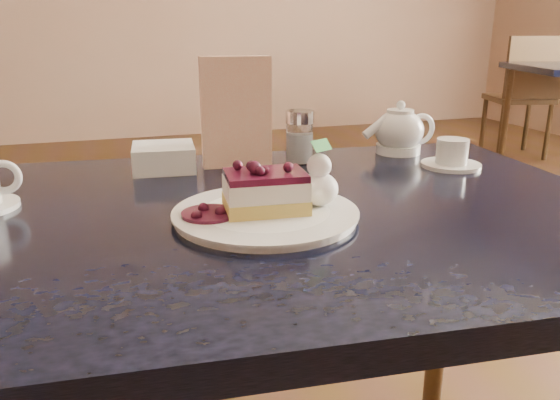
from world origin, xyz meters
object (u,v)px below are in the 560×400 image
object	(u,v)px
main_table	(260,254)
cheesecake_slice	(265,192)
dessert_plate	(266,215)
tea_set	(409,137)

from	to	relation	value
main_table	cheesecake_slice	xyz separation A→B (m)	(-0.00, -0.05, 0.12)
cheesecake_slice	dessert_plate	bearing A→B (deg)	95.26
dessert_plate	cheesecake_slice	distance (m)	0.04
main_table	cheesecake_slice	bearing A→B (deg)	-90.00
cheesecake_slice	tea_set	xyz separation A→B (m)	(0.42, 0.30, 0.00)
dessert_plate	tea_set	xyz separation A→B (m)	(0.42, 0.30, 0.04)
tea_set	cheesecake_slice	bearing A→B (deg)	-144.20
cheesecake_slice	tea_set	distance (m)	0.52
dessert_plate	cheesecake_slice	world-z (taller)	cheesecake_slice
cheesecake_slice	tea_set	size ratio (longest dim) A/B	0.48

